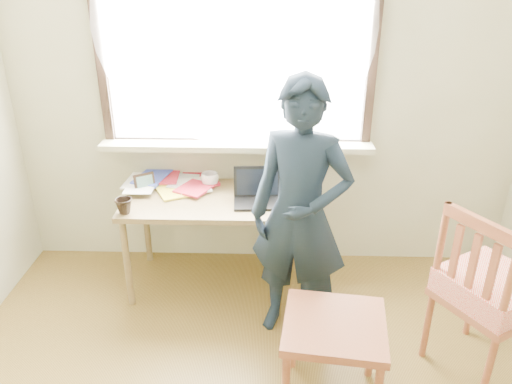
{
  "coord_description": "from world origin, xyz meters",
  "views": [
    {
      "loc": [
        0.03,
        -1.3,
        2.09
      ],
      "look_at": [
        -0.04,
        0.95,
        1.03
      ],
      "focal_mm": 35.0,
      "sensor_mm": 36.0,
      "label": 1
    }
  ],
  "objects_px": {
    "desk": "(219,207)",
    "person": "(300,215)",
    "mug_white": "(210,180)",
    "mug_dark": "(124,206)",
    "laptop": "(257,194)",
    "side_chair": "(488,290)",
    "work_chair": "(334,335)"
  },
  "relations": [
    {
      "from": "mug_dark",
      "to": "side_chair",
      "type": "height_order",
      "value": "side_chair"
    },
    {
      "from": "laptop",
      "to": "work_chair",
      "type": "bearing_deg",
      "value": -67.72
    },
    {
      "from": "laptop",
      "to": "side_chair",
      "type": "distance_m",
      "value": 1.44
    },
    {
      "from": "desk",
      "to": "laptop",
      "type": "xyz_separation_m",
      "value": [
        0.25,
        -0.04,
        0.12
      ]
    },
    {
      "from": "desk",
      "to": "laptop",
      "type": "bearing_deg",
      "value": -7.99
    },
    {
      "from": "side_chair",
      "to": "person",
      "type": "xyz_separation_m",
      "value": [
        -0.97,
        0.3,
        0.26
      ]
    },
    {
      "from": "mug_dark",
      "to": "person",
      "type": "distance_m",
      "value": 1.09
    },
    {
      "from": "laptop",
      "to": "person",
      "type": "xyz_separation_m",
      "value": [
        0.25,
        -0.43,
        0.07
      ]
    },
    {
      "from": "laptop",
      "to": "desk",
      "type": "bearing_deg",
      "value": 172.01
    },
    {
      "from": "work_chair",
      "to": "side_chair",
      "type": "height_order",
      "value": "side_chair"
    },
    {
      "from": "mug_dark",
      "to": "laptop",
      "type": "bearing_deg",
      "value": 13.87
    },
    {
      "from": "mug_white",
      "to": "mug_dark",
      "type": "distance_m",
      "value": 0.64
    },
    {
      "from": "mug_white",
      "to": "mug_dark",
      "type": "relative_size",
      "value": 1.15
    },
    {
      "from": "mug_white",
      "to": "desk",
      "type": "bearing_deg",
      "value": -66.4
    },
    {
      "from": "side_chair",
      "to": "work_chair",
      "type": "bearing_deg",
      "value": -162.89
    },
    {
      "from": "work_chair",
      "to": "laptop",
      "type": "bearing_deg",
      "value": 112.28
    },
    {
      "from": "mug_dark",
      "to": "side_chair",
      "type": "bearing_deg",
      "value": -14.52
    },
    {
      "from": "desk",
      "to": "work_chair",
      "type": "relative_size",
      "value": 2.28
    },
    {
      "from": "mug_white",
      "to": "person",
      "type": "xyz_separation_m",
      "value": [
        0.58,
        -0.65,
        0.07
      ]
    },
    {
      "from": "desk",
      "to": "mug_dark",
      "type": "distance_m",
      "value": 0.62
    },
    {
      "from": "mug_dark",
      "to": "person",
      "type": "relative_size",
      "value": 0.07
    },
    {
      "from": "mug_dark",
      "to": "desk",
      "type": "bearing_deg",
      "value": 22.87
    },
    {
      "from": "desk",
      "to": "laptop",
      "type": "height_order",
      "value": "laptop"
    },
    {
      "from": "work_chair",
      "to": "person",
      "type": "distance_m",
      "value": 0.68
    },
    {
      "from": "laptop",
      "to": "mug_dark",
      "type": "relative_size",
      "value": 3.08
    },
    {
      "from": "work_chair",
      "to": "side_chair",
      "type": "relative_size",
      "value": 0.55
    },
    {
      "from": "mug_dark",
      "to": "work_chair",
      "type": "relative_size",
      "value": 0.19
    },
    {
      "from": "desk",
      "to": "person",
      "type": "bearing_deg",
      "value": -42.44
    },
    {
      "from": "side_chair",
      "to": "person",
      "type": "distance_m",
      "value": 1.05
    },
    {
      "from": "desk",
      "to": "person",
      "type": "distance_m",
      "value": 0.71
    },
    {
      "from": "mug_white",
      "to": "mug_dark",
      "type": "xyz_separation_m",
      "value": [
        -0.48,
        -0.42,
        0.0
      ]
    },
    {
      "from": "mug_dark",
      "to": "work_chair",
      "type": "height_order",
      "value": "mug_dark"
    }
  ]
}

